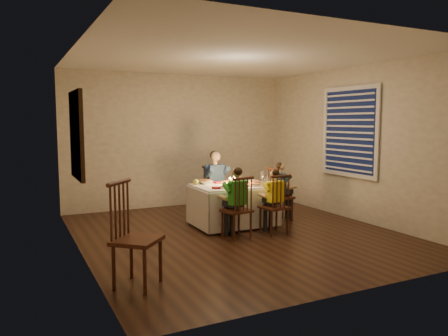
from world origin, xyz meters
name	(u,v)px	position (x,y,z in m)	size (l,w,h in m)	color
ground	(237,234)	(0.00, 0.00, 0.00)	(5.00, 5.00, 0.00)	black
wall_left	(78,152)	(-2.25, 0.00, 1.30)	(0.02, 5.00, 2.60)	beige
wall_right	(355,144)	(2.25, 0.00, 1.30)	(0.02, 5.00, 2.60)	beige
wall_back	(178,140)	(0.00, 2.50, 1.30)	(4.50, 0.02, 2.60)	beige
ceiling	(238,57)	(0.00, 0.00, 2.60)	(5.00, 5.00, 0.00)	white
dining_table	(233,197)	(0.19, 0.50, 0.47)	(1.29, 0.93, 0.63)	white
chair_adult	(216,217)	(0.19, 1.17, 0.00)	(0.37, 0.35, 0.90)	#38150F
chair_near_left	(236,238)	(-0.12, -0.20, 0.00)	(0.37, 0.35, 0.90)	#38150F
chair_near_right	(274,233)	(0.50, -0.23, 0.00)	(0.37, 0.35, 0.90)	#38150F
chair_end	(280,220)	(1.09, 0.48, 0.00)	(0.37, 0.35, 0.90)	#38150F
chair_extra	(138,286)	(-1.89, -1.39, 0.00)	(0.45, 0.43, 1.09)	#38150F
adult	(216,217)	(0.19, 1.17, 0.00)	(0.41, 0.37, 1.16)	navy
child_green	(236,238)	(-0.12, -0.20, 0.00)	(0.33, 0.30, 1.03)	green
child_yellow	(274,233)	(0.50, -0.23, 0.00)	(0.30, 0.27, 0.97)	yellow
child_teal	(280,220)	(1.09, 0.48, 0.00)	(0.31, 0.28, 0.99)	#17303B
setting_adult	(227,182)	(0.21, 0.75, 0.67)	(0.26, 0.26, 0.02)	white
setting_green	(227,187)	(-0.05, 0.25, 0.67)	(0.26, 0.26, 0.02)	white
setting_yellow	(254,185)	(0.44, 0.26, 0.67)	(0.26, 0.26, 0.02)	white
setting_teal	(255,183)	(0.59, 0.49, 0.67)	(0.26, 0.26, 0.02)	white
candle_left	(230,182)	(0.13, 0.50, 0.71)	(0.06, 0.06, 0.10)	white
candle_right	(238,181)	(0.27, 0.50, 0.71)	(0.06, 0.06, 0.10)	white
squash	(196,182)	(-0.35, 0.77, 0.71)	(0.09, 0.09, 0.09)	#F4F440
orange_fruit	(243,181)	(0.39, 0.54, 0.70)	(0.08, 0.08, 0.08)	orange
serving_bowl	(205,182)	(-0.17, 0.79, 0.69)	(0.24, 0.24, 0.06)	white
wall_mirror	(77,135)	(-2.22, 0.30, 1.50)	(0.06, 0.95, 1.15)	black
window_blinds	(349,132)	(2.21, 0.10, 1.50)	(0.07, 1.34, 1.54)	#0D1534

